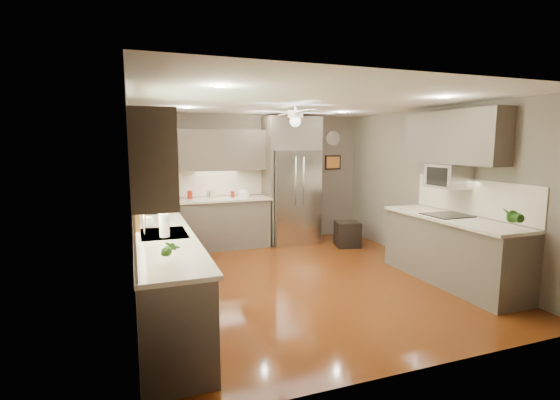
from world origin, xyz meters
TOP-DOWN VIEW (x-y plane):
  - floor at (0.00, 0.00)m, footprint 5.00×5.00m
  - ceiling at (0.00, 0.00)m, footprint 5.00×5.00m
  - wall_back at (0.00, 2.50)m, footprint 4.50×0.00m
  - wall_front at (0.00, -2.50)m, footprint 4.50×0.00m
  - wall_left at (-2.25, 0.00)m, footprint 0.00×5.00m
  - wall_right at (2.25, 0.00)m, footprint 0.00×5.00m
  - canister_a at (-1.26, 2.25)m, footprint 0.12×0.12m
  - canister_b at (-0.91, 2.21)m, footprint 0.10×0.10m
  - canister_c at (-0.87, 2.18)m, footprint 0.13×0.13m
  - canister_d at (-0.48, 2.22)m, footprint 0.09×0.09m
  - soap_bottle at (-2.07, -0.10)m, footprint 0.10×0.10m
  - potted_plant_left at (-1.96, -1.77)m, footprint 0.17×0.15m
  - potted_plant_right at (1.90, -1.74)m, footprint 0.21×0.18m
  - bowl at (-0.28, 2.16)m, footprint 0.30×0.30m
  - left_run at (-1.95, 0.15)m, footprint 0.65×4.70m
  - back_run at (-0.72, 2.20)m, footprint 1.85×0.65m
  - uppers at (-0.74, 0.71)m, footprint 4.50×4.70m
  - window at (-2.22, -0.50)m, footprint 0.05×1.12m
  - sink at (-1.93, -0.50)m, footprint 0.50×0.70m
  - refrigerator at (0.70, 2.16)m, footprint 1.06×0.75m
  - right_run at (1.93, -0.80)m, footprint 0.70×2.20m
  - microwave at (2.03, -0.55)m, footprint 0.43×0.55m
  - ceiling_fan at (-0.00, 0.30)m, footprint 1.18×1.18m
  - recessed_lights at (-0.04, 0.40)m, footprint 2.84×3.14m
  - wall_clock at (1.75, 2.48)m, footprint 0.30×0.03m
  - framed_print at (1.75, 2.48)m, footprint 0.36×0.03m
  - stool at (1.56, 1.48)m, footprint 0.52×0.52m
  - paper_towel at (-1.94, -0.76)m, footprint 0.11×0.11m

SIDE VIEW (x-z plane):
  - floor at x=0.00m, z-range 0.00..0.00m
  - stool at x=1.56m, z-range -0.01..0.49m
  - left_run at x=-1.95m, z-range -0.24..1.21m
  - back_run at x=-0.72m, z-range -0.24..1.21m
  - right_run at x=1.93m, z-range -0.24..1.21m
  - sink at x=-1.93m, z-range 0.75..1.07m
  - bowl at x=-0.28m, z-range 0.94..1.00m
  - canister_d at x=-0.48m, z-range 0.94..1.06m
  - canister_b at x=-0.91m, z-range 0.93..1.09m
  - canister_a at x=-1.26m, z-range 0.95..1.09m
  - canister_c at x=-0.87m, z-range 0.95..1.11m
  - soap_bottle at x=-2.07m, z-range 0.94..1.12m
  - potted_plant_left at x=-1.96m, z-range 0.94..1.21m
  - paper_towel at x=-1.94m, z-range 0.95..1.21m
  - potted_plant_right at x=1.90m, z-range 0.94..1.28m
  - refrigerator at x=0.70m, z-range -0.04..2.41m
  - wall_back at x=0.00m, z-range -1.00..3.50m
  - wall_front at x=0.00m, z-range -1.00..3.50m
  - wall_left at x=-2.25m, z-range -1.25..3.75m
  - wall_right at x=2.25m, z-range -1.25..3.75m
  - microwave at x=2.03m, z-range 1.31..1.65m
  - framed_print at x=1.75m, z-range 1.40..1.70m
  - window at x=-2.22m, z-range 1.09..2.01m
  - uppers at x=-0.74m, z-range 1.39..2.35m
  - wall_clock at x=1.75m, z-range 1.90..2.20m
  - ceiling_fan at x=0.00m, z-range 2.17..2.49m
  - recessed_lights at x=-0.04m, z-range 2.49..2.50m
  - ceiling at x=0.00m, z-range 2.50..2.50m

